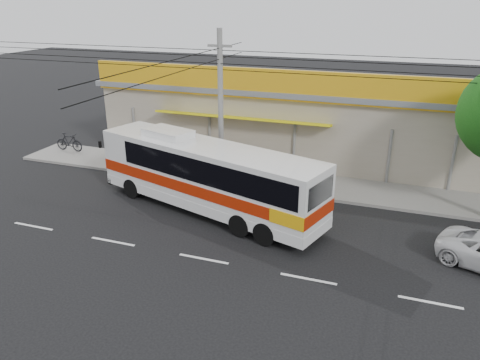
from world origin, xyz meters
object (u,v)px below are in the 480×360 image
at_px(motorbike_red, 149,153).
at_px(utility_pole, 220,59).
at_px(motorbike_dark, 69,142).
at_px(coach_bus, 210,174).

distance_m(motorbike_red, utility_pole, 8.48).
bearing_deg(motorbike_red, motorbike_dark, 107.02).
relative_size(motorbike_red, utility_pole, 0.05).
height_order(coach_bus, utility_pole, utility_pole).
bearing_deg(utility_pole, motorbike_dark, 168.68).
bearing_deg(coach_bus, motorbike_dark, 174.27).
bearing_deg(motorbike_dark, coach_bus, -113.23).
xyz_separation_m(coach_bus, motorbike_dark, (-11.78, 5.02, -1.15)).
xyz_separation_m(coach_bus, utility_pole, (-0.58, 2.78, 4.65)).
relative_size(coach_bus, utility_pole, 0.34).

